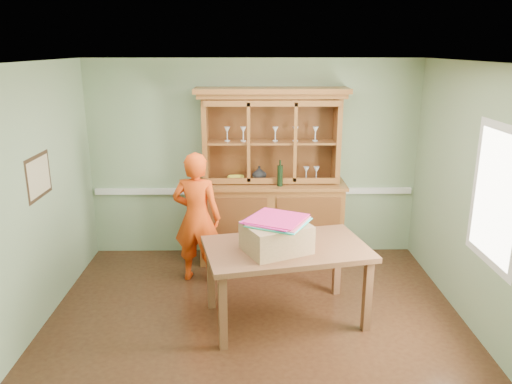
{
  "coord_description": "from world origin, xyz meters",
  "views": [
    {
      "loc": [
        -0.05,
        -4.71,
        2.84
      ],
      "look_at": [
        0.01,
        0.4,
        1.35
      ],
      "focal_mm": 35.0,
      "sensor_mm": 36.0,
      "label": 1
    }
  ],
  "objects_px": {
    "china_hutch": "(271,202)",
    "dining_table": "(286,255)",
    "person": "(197,218)",
    "cardboard_box": "(276,238)"
  },
  "relations": [
    {
      "from": "china_hutch",
      "to": "person",
      "type": "relative_size",
      "value": 1.42
    },
    {
      "from": "china_hutch",
      "to": "person",
      "type": "height_order",
      "value": "china_hutch"
    },
    {
      "from": "china_hutch",
      "to": "dining_table",
      "type": "bearing_deg",
      "value": -86.59
    },
    {
      "from": "person",
      "to": "dining_table",
      "type": "bearing_deg",
      "value": 146.55
    },
    {
      "from": "china_hutch",
      "to": "dining_table",
      "type": "xyz_separation_m",
      "value": [
        0.1,
        -1.62,
        -0.08
      ]
    },
    {
      "from": "china_hutch",
      "to": "person",
      "type": "bearing_deg",
      "value": -145.03
    },
    {
      "from": "china_hutch",
      "to": "dining_table",
      "type": "relative_size",
      "value": 1.26
    },
    {
      "from": "china_hutch",
      "to": "cardboard_box",
      "type": "distance_m",
      "value": 1.74
    },
    {
      "from": "cardboard_box",
      "to": "person",
      "type": "distance_m",
      "value": 1.42
    },
    {
      "from": "dining_table",
      "to": "cardboard_box",
      "type": "distance_m",
      "value": 0.29
    }
  ]
}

